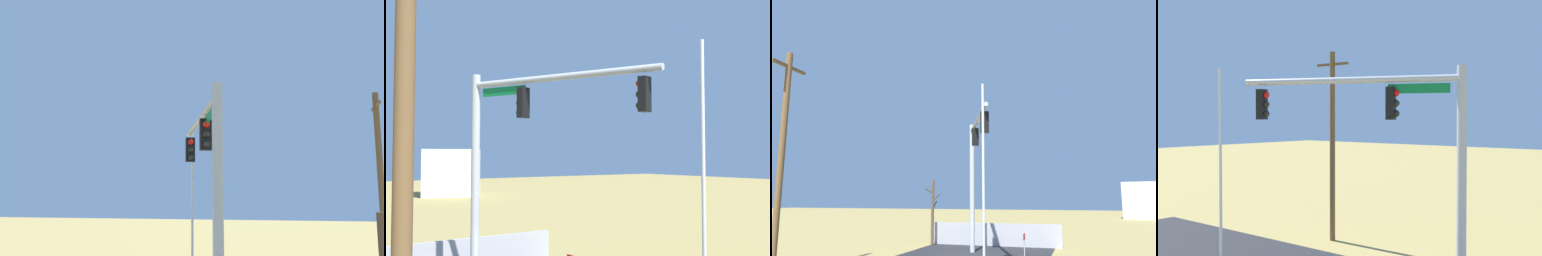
# 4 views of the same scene
# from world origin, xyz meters

# --- Properties ---
(signal_mast) EXTENTS (6.51, 2.66, 7.41)m
(signal_mast) POSITION_xyz_m (0.92, -0.19, 5.13)
(signal_mast) COLOR #B2B5BA
(signal_mast) RESTS_ON ground_plane
(flagpole) EXTENTS (0.10, 0.10, 7.58)m
(flagpole) POSITION_xyz_m (-5.01, -2.16, 3.79)
(flagpole) COLOR silver
(flagpole) RESTS_ON ground_plane
(utility_pole) EXTENTS (1.90, 0.26, 9.08)m
(utility_pole) POSITION_xyz_m (-6.91, 5.72, 4.71)
(utility_pole) COLOR brown
(utility_pole) RESTS_ON ground_plane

